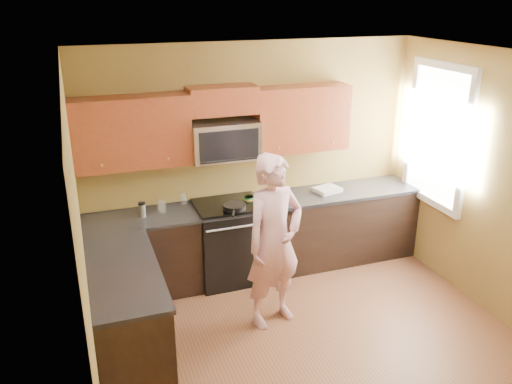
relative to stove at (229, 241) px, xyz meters
name	(u,v)px	position (x,y,z in m)	size (l,w,h in m)	color
floor	(322,355)	(0.40, -1.68, -0.47)	(4.00, 4.00, 0.00)	brown
ceiling	(338,62)	(0.40, -1.68, 2.23)	(4.00, 4.00, 0.00)	white
wall_back	(252,158)	(0.40, 0.32, 0.88)	(4.00, 4.00, 0.00)	brown
wall_front	(505,374)	(0.40, -3.67, 0.88)	(4.00, 4.00, 0.00)	brown
wall_left	(84,262)	(-1.60, -1.68, 0.88)	(4.00, 4.00, 0.00)	brown
cabinet_back_run	(261,238)	(0.40, 0.02, -0.03)	(4.00, 0.60, 0.88)	black
cabinet_left_run	(127,315)	(-1.30, -1.08, -0.03)	(0.60, 1.60, 0.88)	black
countertop_back	(261,203)	(0.40, 0.01, 0.43)	(4.00, 0.62, 0.04)	black
countertop_left	(123,270)	(-1.29, -1.08, 0.43)	(0.62, 1.60, 0.04)	black
stove	(229,241)	(0.00, 0.00, 0.00)	(0.76, 0.65, 0.95)	black
microwave	(224,158)	(0.00, 0.12, 0.97)	(0.76, 0.40, 0.42)	silver
upper_cab_left	(134,167)	(-0.99, 0.16, 0.97)	(1.22, 0.33, 0.75)	brown
upper_cab_right	(300,150)	(0.94, 0.16, 0.97)	(1.12, 0.33, 0.75)	brown
upper_cab_over_mw	(222,100)	(0.00, 0.16, 1.62)	(0.76, 0.33, 0.30)	brown
window	(438,136)	(2.38, -0.48, 1.17)	(0.06, 1.06, 1.66)	white
woman	(274,242)	(0.18, -0.98, 0.42)	(0.65, 0.43, 1.79)	#DD6E87
frying_pan	(235,209)	(0.02, -0.18, 0.47)	(0.26, 0.45, 0.06)	black
butter_tub	(249,202)	(0.26, 0.03, 0.45)	(0.12, 0.12, 0.08)	yellow
toast_slice	(280,204)	(0.57, -0.16, 0.45)	(0.11, 0.11, 0.01)	#B27F47
napkin_a	(289,201)	(0.68, -0.14, 0.48)	(0.11, 0.12, 0.06)	silver
napkin_b	(282,197)	(0.65, -0.02, 0.48)	(0.12, 0.13, 0.07)	silver
dish_towel	(327,190)	(1.27, 0.04, 0.47)	(0.30, 0.24, 0.05)	silver
travel_mug	(143,217)	(-0.96, 0.01, 0.44)	(0.08, 0.08, 0.17)	silver
glass_a	(163,207)	(-0.73, 0.08, 0.51)	(0.07, 0.07, 0.12)	silver
glass_b	(161,205)	(-0.74, 0.14, 0.51)	(0.07, 0.07, 0.12)	silver
glass_c	(184,199)	(-0.46, 0.24, 0.51)	(0.07, 0.07, 0.12)	silver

